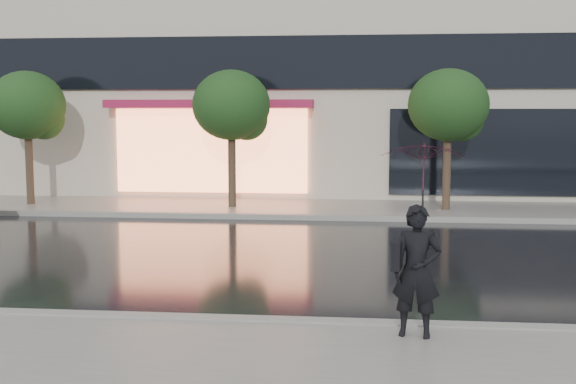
# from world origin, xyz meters

# --- Properties ---
(ground) EXTENTS (120.00, 120.00, 0.00)m
(ground) POSITION_xyz_m (0.00, 0.00, 0.00)
(ground) COLOR black
(ground) RESTS_ON ground
(sidewalk_far) EXTENTS (60.00, 3.50, 0.12)m
(sidewalk_far) POSITION_xyz_m (0.00, 10.25, 0.06)
(sidewalk_far) COLOR slate
(sidewalk_far) RESTS_ON ground
(curb_near) EXTENTS (60.00, 0.25, 0.14)m
(curb_near) POSITION_xyz_m (0.00, -1.00, 0.07)
(curb_near) COLOR gray
(curb_near) RESTS_ON ground
(curb_far) EXTENTS (60.00, 0.25, 0.14)m
(curb_far) POSITION_xyz_m (0.00, 8.50, 0.07)
(curb_far) COLOR gray
(curb_far) RESTS_ON ground
(tree_far_west) EXTENTS (2.20, 2.20, 3.99)m
(tree_far_west) POSITION_xyz_m (-8.94, 10.03, 2.92)
(tree_far_west) COLOR #33261C
(tree_far_west) RESTS_ON ground
(tree_mid_west) EXTENTS (2.20, 2.20, 3.99)m
(tree_mid_west) POSITION_xyz_m (-2.94, 10.03, 2.92)
(tree_mid_west) COLOR #33261C
(tree_mid_west) RESTS_ON ground
(tree_mid_east) EXTENTS (2.20, 2.20, 3.99)m
(tree_mid_east) POSITION_xyz_m (3.06, 10.03, 2.92)
(tree_mid_east) COLOR #33261C
(tree_mid_east) RESTS_ON ground
(pedestrian_with_umbrella) EXTENTS (1.17, 1.19, 2.37)m
(pedestrian_with_umbrella) POSITION_xyz_m (1.36, -1.51, 1.72)
(pedestrian_with_umbrella) COLOR black
(pedestrian_with_umbrella) RESTS_ON sidewalk_near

